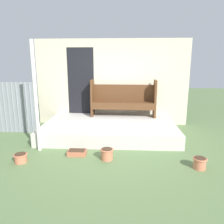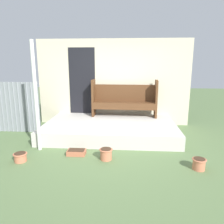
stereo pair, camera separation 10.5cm
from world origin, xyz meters
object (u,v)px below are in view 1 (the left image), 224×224
at_px(flower_pot_middle, 107,154).
at_px(bench, 123,98).
at_px(support_post, 36,98).
at_px(flower_pot_right, 200,163).
at_px(planter_box_rect, 77,152).
at_px(flower_pot_left, 21,158).

bearing_deg(flower_pot_middle, bench, 82.29).
bearing_deg(support_post, flower_pot_middle, -14.59).
height_order(flower_pot_middle, flower_pot_right, flower_pot_middle).
relative_size(bench, planter_box_rect, 4.97).
xyz_separation_m(flower_pot_left, flower_pot_middle, (1.68, 0.21, 0.03)).
distance_m(flower_pot_middle, planter_box_rect, 0.68).
xyz_separation_m(flower_pot_left, planter_box_rect, (1.03, 0.40, -0.05)).
bearing_deg(flower_pot_middle, flower_pot_left, -172.77).
relative_size(support_post, flower_pot_right, 9.16).
height_order(bench, flower_pot_right, bench).
bearing_deg(flower_pot_right, bench, 118.57).
bearing_deg(flower_pot_right, flower_pot_middle, 170.49).
xyz_separation_m(support_post, flower_pot_middle, (1.54, -0.40, -1.06)).
height_order(support_post, planter_box_rect, support_post).
bearing_deg(planter_box_rect, bench, 65.65).
bearing_deg(bench, flower_pot_middle, -96.42).
xyz_separation_m(bench, flower_pot_middle, (-0.31, -2.32, -0.75)).
relative_size(support_post, bench, 1.25).
height_order(bench, planter_box_rect, bench).
relative_size(bench, flower_pot_left, 7.00).
xyz_separation_m(flower_pot_right, planter_box_rect, (-2.39, 0.48, -0.06)).
bearing_deg(flower_pot_middle, planter_box_rect, 163.86).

